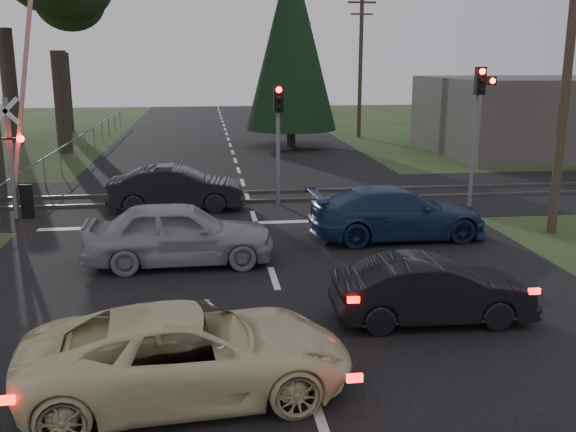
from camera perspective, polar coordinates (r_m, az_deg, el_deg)
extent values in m
plane|color=#293E1C|center=(12.11, 0.29, -10.22)|extent=(120.00, 120.00, 0.00)
cube|color=black|center=(21.59, -3.26, 0.55)|extent=(14.00, 100.00, 0.01)
cube|color=black|center=(23.54, -3.62, 1.65)|extent=(120.00, 8.00, 0.01)
cube|color=silver|center=(19.85, -2.88, -0.61)|extent=(13.00, 0.35, 0.00)
cube|color=#59544C|center=(22.75, -3.49, 1.34)|extent=(120.00, 0.12, 0.10)
cube|color=#59544C|center=(24.31, -3.75, 2.14)|extent=(120.00, 0.12, 0.10)
cylinder|color=slate|center=(21.83, -23.39, 4.65)|extent=(0.18, 0.18, 3.80)
cube|color=white|center=(21.58, -23.84, 8.54)|extent=(0.88, 0.03, 0.88)
cube|color=white|center=(21.58, -23.84, 8.54)|extent=(0.88, 0.03, 0.88)
cube|color=black|center=(21.68, -23.61, 6.31)|extent=(0.90, 0.06, 0.06)
sphere|color=#FF0C07|center=(21.51, -22.69, 6.35)|extent=(0.22, 0.22, 0.22)
cube|color=black|center=(21.97, -22.19, 1.22)|extent=(0.35, 0.25, 1.10)
cube|color=red|center=(21.50, -22.50, 10.25)|extent=(1.16, 0.10, 5.93)
cylinder|color=slate|center=(22.65, 16.12, 5.53)|extent=(0.14, 0.14, 3.80)
cube|color=black|center=(22.30, 16.71, 11.44)|extent=(0.32, 0.24, 0.90)
sphere|color=#FF0C07|center=(22.17, 16.90, 12.20)|extent=(0.20, 0.20, 0.20)
sphere|color=black|center=(22.18, 16.85, 11.42)|extent=(0.18, 0.18, 0.18)
sphere|color=black|center=(22.19, 16.79, 10.65)|extent=(0.18, 0.18, 0.18)
cube|color=black|center=(22.45, 17.61, 11.39)|extent=(0.28, 0.22, 0.28)
sphere|color=#FF0C07|center=(22.34, 17.74, 11.37)|extent=(0.18, 0.18, 0.18)
cylinder|color=slate|center=(22.16, -0.88, 5.11)|extent=(0.14, 0.14, 3.20)
cube|color=black|center=(21.77, -0.85, 10.38)|extent=(0.32, 0.24, 0.90)
sphere|color=#FF0C07|center=(21.63, -0.81, 11.15)|extent=(0.20, 0.20, 0.20)
sphere|color=black|center=(21.64, -0.81, 10.36)|extent=(0.18, 0.18, 0.18)
sphere|color=black|center=(21.66, -0.81, 9.57)|extent=(0.18, 0.18, 0.18)
cylinder|color=#4C3D2D|center=(19.70, 23.55, 11.40)|extent=(0.26, 0.26, 9.00)
cylinder|color=#4C3D2D|center=(42.17, 6.46, 13.06)|extent=(0.26, 0.26, 9.00)
cube|color=#4C3D2D|center=(42.32, 6.60, 18.35)|extent=(1.80, 0.12, 0.12)
cube|color=#4C3D2D|center=(42.26, 6.58, 17.40)|extent=(1.40, 0.10, 0.10)
cylinder|color=#4C3D2D|center=(66.73, 1.23, 13.35)|extent=(0.26, 0.26, 9.00)
cube|color=#4C3D2D|center=(66.82, 1.25, 16.70)|extent=(1.80, 0.12, 0.12)
cube|color=#4C3D2D|center=(66.78, 1.24, 16.10)|extent=(1.40, 0.10, 0.10)
cylinder|color=#473D33|center=(36.82, -19.45, 9.50)|extent=(0.80, 0.80, 5.40)
cylinder|color=#473D33|center=(42.59, -23.51, 10.53)|extent=(0.89, 0.89, 6.75)
cylinder|color=#473D33|center=(47.98, -19.16, 10.32)|extent=(0.80, 0.80, 5.40)
cylinder|color=#473D33|center=(37.51, 0.27, 7.72)|extent=(0.50, 0.50, 2.00)
cone|color=black|center=(37.32, 0.28, 15.38)|extent=(5.20, 5.20, 10.00)
cube|color=#59514C|center=(38.41, 23.36, 8.25)|extent=(14.00, 10.00, 4.00)
imported|color=beige|center=(9.84, -8.79, -11.96)|extent=(5.06, 2.69, 1.35)
imported|color=black|center=(12.63, 12.68, -6.48)|extent=(3.84, 1.43, 1.25)
imported|color=#93969B|center=(15.92, -9.64, -1.53)|extent=(4.61, 1.89, 1.56)
imported|color=#192B4C|center=(18.26, 9.67, 0.25)|extent=(5.07, 2.22, 1.45)
imported|color=black|center=(21.74, -9.86, 2.42)|extent=(4.49, 1.68, 1.47)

